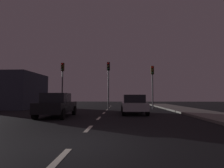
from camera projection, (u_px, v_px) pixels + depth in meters
ground_plane at (100, 117)px, 12.11m from camera, size 80.00×80.00×0.00m
sidewalk_curb_right at (219, 117)px, 11.81m from camera, size 3.00×40.00×0.15m
lane_stripe_nearest at (59, 159)px, 3.93m from camera, size 0.16×1.60×0.01m
lane_stripe_second at (89, 129)px, 7.72m from camera, size 0.16×1.60×0.01m
lane_stripe_third at (99, 118)px, 11.51m from camera, size 0.16×1.60×0.01m
lane_stripe_fourth at (104, 113)px, 15.30m from camera, size 0.16×1.60×0.01m
lane_stripe_fifth at (107, 110)px, 19.08m from camera, size 0.16×1.60×0.01m
lane_stripe_sixth at (109, 108)px, 22.87m from camera, size 0.16×1.60×0.01m
lane_stripe_seventh at (111, 106)px, 26.66m from camera, size 0.16×1.60×0.01m
traffic_signal_left at (62, 77)px, 20.58m from camera, size 0.32×0.38×5.04m
traffic_signal_center at (108, 76)px, 20.38m from camera, size 0.32×0.38×5.08m
traffic_signal_right at (152, 79)px, 20.16m from camera, size 0.32×0.38×4.63m
car_stopped_ahead at (134, 104)px, 14.44m from camera, size 1.91×4.02×1.47m
car_adjacent_lane at (57, 105)px, 12.33m from camera, size 1.88×4.12×1.55m
storefront_left at (11, 91)px, 21.31m from camera, size 5.99×6.26×3.96m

